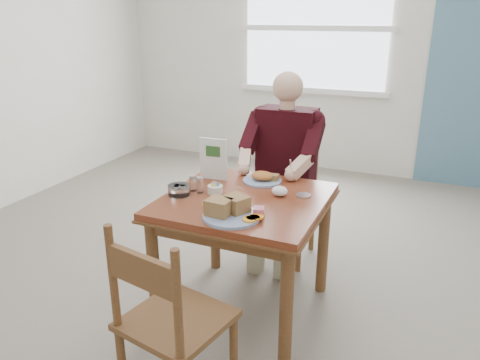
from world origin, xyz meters
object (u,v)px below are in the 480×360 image
at_px(far_plate, 263,178).
at_px(chair_far, 286,195).
at_px(table, 245,215).
at_px(near_plate, 231,210).
at_px(chair_near, 170,323).
at_px(diner, 283,155).

bearing_deg(far_plate, chair_far, 90.46).
relative_size(table, near_plate, 2.55).
distance_m(table, chair_near, 0.88).
relative_size(chair_far, chair_near, 1.00).
distance_m(near_plate, far_plate, 0.57).
relative_size(near_plate, far_plate, 1.39).
height_order(table, chair_far, chair_far).
bearing_deg(near_plate, diner, 92.30).
xyz_separation_m(table, diner, (0.00, 0.71, 0.17)).
distance_m(chair_far, diner, 0.34).
bearing_deg(chair_near, near_plate, 86.72).
relative_size(diner, far_plate, 5.33).
distance_m(table, chair_far, 0.81).
height_order(table, near_plate, near_plate).
bearing_deg(table, far_plate, 89.20).
bearing_deg(chair_far, near_plate, -87.89).
bearing_deg(near_plate, far_plate, 93.57).
bearing_deg(far_plate, diner, 90.56).
bearing_deg(chair_far, far_plate, -89.54).
bearing_deg(table, chair_near, -89.57).
bearing_deg(far_plate, table, -90.80).
relative_size(table, chair_far, 0.97).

